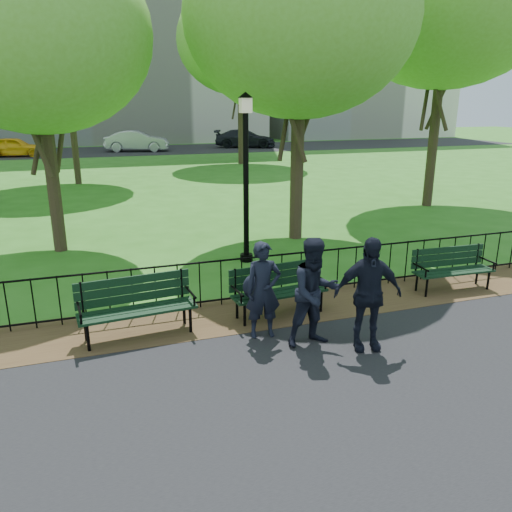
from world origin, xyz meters
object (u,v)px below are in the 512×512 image
object	(u,v)px
person_right	(368,294)
person_left	(263,290)
park_bench_right_a	(451,264)
tree_far_c	(63,36)
tree_near_e	(301,16)
person_mid	(315,293)
lamppost	(246,173)
tree_far_e	(240,40)
park_bench_main	(267,285)
taxi	(15,147)
sedan_dark	(245,139)
tree_near_w	(35,33)
park_bench_left_a	(136,300)
sedan_silver	(137,141)

from	to	relation	value
person_right	person_left	bearing A→B (deg)	160.09
park_bench_right_a	person_left	size ratio (longest dim) A/B	1.07
tree_far_c	tree_near_e	bearing A→B (deg)	-64.64
person_mid	tree_far_c	bearing A→B (deg)	97.30
lamppost	person_left	size ratio (longest dim) A/B	2.46
tree_far_e	person_left	distance (m)	24.86
park_bench_main	tree_near_e	size ratio (longest dim) A/B	0.21
person_mid	tree_far_e	bearing A→B (deg)	72.06
taxi	person_mid	bearing A→B (deg)	-159.74
park_bench_right_a	person_mid	bearing A→B (deg)	-157.68
sedan_dark	tree_far_e	bearing A→B (deg)	-176.93
person_right	tree_near_w	bearing A→B (deg)	136.00
tree_far_c	person_mid	bearing A→B (deg)	-79.02
park_bench_main	tree_far_e	distance (m)	24.22
park_bench_main	tree_near_e	xyz separation A→B (m)	(2.61, 4.90, 5.09)
lamppost	tree_far_c	size ratio (longest dim) A/B	0.42
park_bench_left_a	taxi	distance (m)	31.97
person_right	sedan_dark	bearing A→B (deg)	88.69
tree_far_e	sedan_dark	distance (m)	13.39
person_mid	sedan_silver	distance (m)	34.06
tree_near_e	taxi	size ratio (longest dim) A/B	2.07
park_bench_main	lamppost	distance (m)	3.66
park_bench_main	person_right	xyz separation A→B (m)	(1.05, -1.53, 0.28)
park_bench_right_a	sedan_silver	bearing A→B (deg)	97.30
park_bench_right_a	taxi	distance (m)	33.45
tree_near_w	sedan_silver	size ratio (longest dim) A/B	1.54
sedan_silver	sedan_dark	bearing A→B (deg)	-72.20
tree_near_e	person_mid	bearing A→B (deg)	-110.42
tree_near_e	tree_far_c	bearing A→B (deg)	115.36
tree_far_e	sedan_dark	size ratio (longest dim) A/B	2.02
park_bench_right_a	lamppost	xyz separation A→B (m)	(-3.33, 3.12, 1.57)
tree_far_e	person_left	size ratio (longest dim) A/B	6.56
tree_far_c	person_left	bearing A→B (deg)	-80.73
park_bench_main	person_right	world-z (taller)	person_right
lamppost	taxi	bearing A→B (deg)	106.00
lamppost	sedan_silver	xyz separation A→B (m)	(0.43, 29.60, -1.30)
tree_near_w	park_bench_left_a	bearing A→B (deg)	-76.23
tree_far_c	taxi	bearing A→B (deg)	106.45
taxi	sedan_silver	distance (m)	8.64
park_bench_right_a	sedan_silver	world-z (taller)	sedan_silver
person_mid	sedan_silver	bearing A→B (deg)	85.08
tree_near_e	person_left	distance (m)	7.96
taxi	tree_near_w	bearing A→B (deg)	-164.67
park_bench_right_a	tree_near_e	world-z (taller)	tree_near_e
sedan_dark	park_bench_left_a	bearing A→B (deg)	-178.44
park_bench_main	taxi	bearing A→B (deg)	97.90
park_bench_left_a	lamppost	distance (m)	4.58
person_right	sedan_silver	size ratio (longest dim) A/B	0.37
park_bench_right_a	lamppost	world-z (taller)	lamppost
park_bench_left_a	taxi	xyz separation A→B (m)	(-5.24, 31.53, 0.09)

